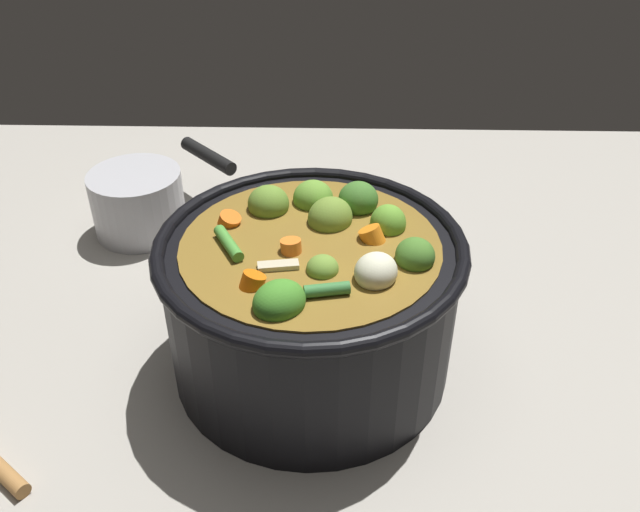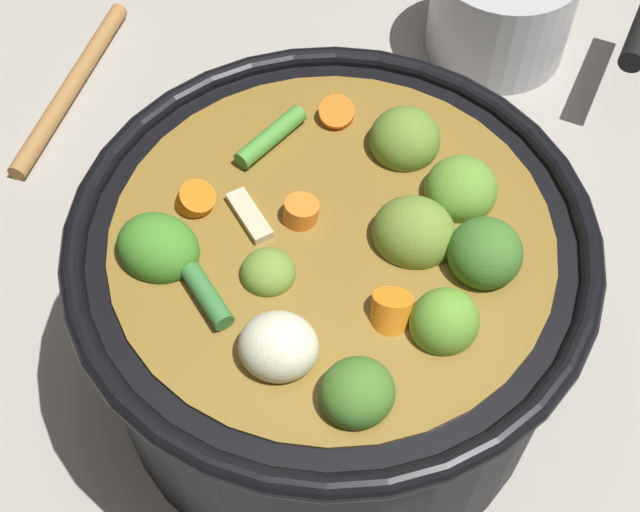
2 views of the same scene
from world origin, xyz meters
name	(u,v)px [view 2 (image 2 of 2)]	position (x,y,z in m)	size (l,w,h in m)	color
ground_plane	(329,362)	(0.00, 0.00, 0.00)	(1.10, 1.10, 0.00)	#9E998E
cooking_pot	(331,300)	(0.00, 0.00, 0.08)	(0.28, 0.28, 0.17)	black
small_saucepan	(505,9)	(0.22, -0.24, 0.04)	(0.18, 0.17, 0.08)	#ADADB2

